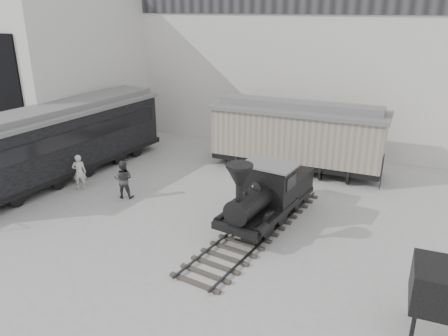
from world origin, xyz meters
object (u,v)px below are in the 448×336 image
at_px(boxcar, 297,135).
at_px(passenger_coach, 64,140).
at_px(visitor_a, 79,172).
at_px(locomotive, 265,198).
at_px(visitor_b, 123,179).

relative_size(boxcar, passenger_coach, 0.69).
xyz_separation_m(boxcar, visitor_a, (-8.86, -6.98, -1.10)).
bearing_deg(locomotive, visitor_b, -170.65).
height_order(locomotive, visitor_b, locomotive).
distance_m(visitor_a, visitor_b, 2.55).
bearing_deg(boxcar, locomotive, -85.87).
bearing_deg(passenger_coach, visitor_b, -7.48).
distance_m(locomotive, boxcar, 6.79).
bearing_deg(boxcar, visitor_b, -132.94).
distance_m(boxcar, visitor_a, 11.33).
xyz_separation_m(visitor_a, visitor_b, (2.55, 0.06, 0.02)).
height_order(passenger_coach, visitor_a, passenger_coach).
xyz_separation_m(passenger_coach, visitor_a, (1.84, -1.11, -1.07)).
relative_size(visitor_a, visitor_b, 0.98).
height_order(passenger_coach, visitor_b, passenger_coach).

